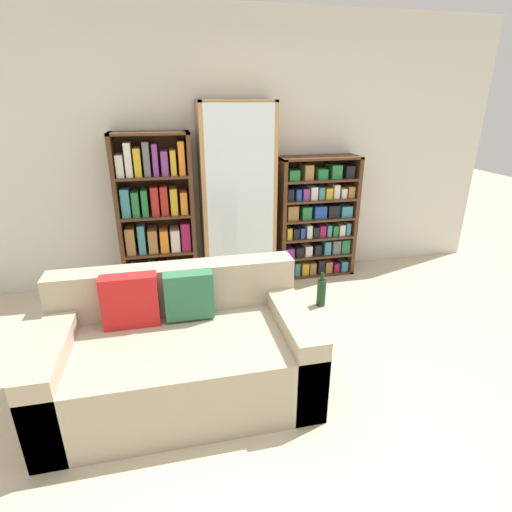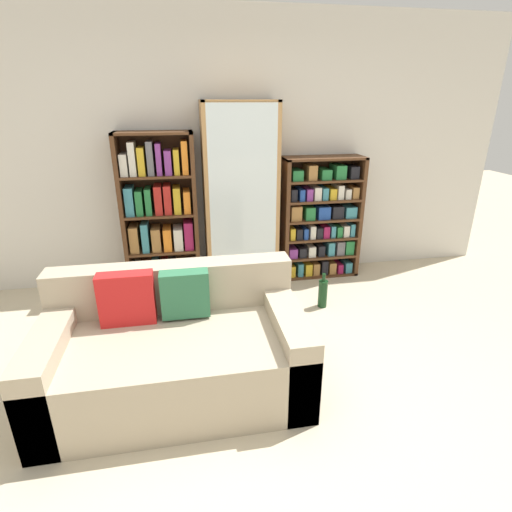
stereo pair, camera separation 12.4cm
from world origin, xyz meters
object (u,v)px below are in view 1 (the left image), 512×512
(couch, at_px, (181,353))
(wine_bottle, at_px, (321,292))
(bookshelf_left, at_px, (156,217))
(display_cabinet, at_px, (237,199))
(bookshelf_right, at_px, (316,219))

(couch, bearing_deg, wine_bottle, 34.15)
(bookshelf_left, relative_size, display_cabinet, 0.85)
(couch, distance_m, bookshelf_left, 1.77)
(couch, xyz_separation_m, display_cabinet, (0.70, 1.68, 0.62))
(couch, distance_m, wine_bottle, 1.66)
(bookshelf_left, relative_size, bookshelf_right, 1.21)
(wine_bottle, bearing_deg, couch, -145.85)
(couch, relative_size, bookshelf_left, 1.07)
(bookshelf_left, bearing_deg, couch, -85.78)
(display_cabinet, distance_m, bookshelf_right, 0.93)
(bookshelf_right, bearing_deg, bookshelf_left, -179.99)
(display_cabinet, bearing_deg, couch, -112.55)
(bookshelf_left, distance_m, wine_bottle, 1.79)
(bookshelf_right, bearing_deg, wine_bottle, -105.37)
(couch, relative_size, bookshelf_right, 1.29)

